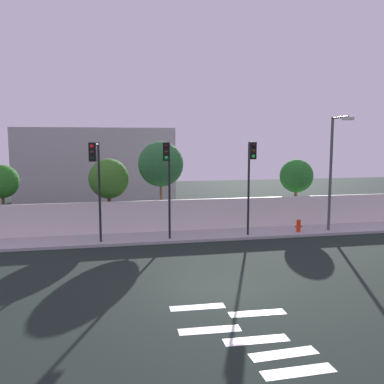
{
  "coord_description": "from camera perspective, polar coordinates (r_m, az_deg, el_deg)",
  "views": [
    {
      "loc": [
        -3.82,
        -14.45,
        5.41
      ],
      "look_at": [
        0.56,
        6.5,
        2.76
      ],
      "focal_mm": 39.74,
      "sensor_mm": 36.0,
      "label": 1
    }
  ],
  "objects": [
    {
      "name": "roadside_tree_midleft",
      "position": [
        25.23,
        -11.11,
        1.75
      ],
      "size": [
        2.34,
        2.34,
        4.32
      ],
      "color": "brown",
      "rests_on": "ground"
    },
    {
      "name": "ground_plane",
      "position": [
        15.9,
        2.89,
        -12.85
      ],
      "size": [
        80.0,
        80.0,
        0.0
      ],
      "primitive_type": "plane",
      "color": "black"
    },
    {
      "name": "roadside_tree_leftmost",
      "position": [
        25.84,
        -24.14,
        1.27
      ],
      "size": [
        1.86,
        1.86,
        4.03
      ],
      "color": "brown",
      "rests_on": "ground"
    },
    {
      "name": "low_building_distant",
      "position": [
        38.01,
        -12.72,
        3.52
      ],
      "size": [
        13.0,
        6.0,
        6.37
      ],
      "primitive_type": "cube",
      "color": "#AAAAAA",
      "rests_on": "ground"
    },
    {
      "name": "sidewalk",
      "position": [
        23.58,
        -2.19,
        -6.03
      ],
      "size": [
        36.0,
        2.4,
        0.15
      ],
      "primitive_type": "cube",
      "color": "#A7A7A7",
      "rests_on": "ground"
    },
    {
      "name": "roadside_tree_midright",
      "position": [
        25.39,
        -4.22,
        3.74
      ],
      "size": [
        2.7,
        2.7,
        5.31
      ],
      "color": "brown",
      "rests_on": "ground"
    },
    {
      "name": "traffic_light_center",
      "position": [
        21.59,
        -3.25,
        2.96
      ],
      "size": [
        0.58,
        1.6,
        5.12
      ],
      "color": "black",
      "rests_on": "sidewalk"
    },
    {
      "name": "traffic_light_right",
      "position": [
        21.37,
        -12.76,
        2.75
      ],
      "size": [
        0.51,
        1.57,
        5.12
      ],
      "color": "black",
      "rests_on": "sidewalk"
    },
    {
      "name": "fire_hydrant",
      "position": [
        25.11,
        14.11,
        -4.33
      ],
      "size": [
        0.44,
        0.26,
        0.74
      ],
      "color": "red",
      "rests_on": "sidewalk"
    },
    {
      "name": "roadside_tree_rightmost",
      "position": [
        27.98,
        13.83,
        2.08
      ],
      "size": [
        2.13,
        2.13,
        4.16
      ],
      "color": "brown",
      "rests_on": "ground"
    },
    {
      "name": "traffic_light_left",
      "position": [
        22.9,
        7.91,
        3.11
      ],
      "size": [
        0.36,
        1.2,
        5.13
      ],
      "color": "black",
      "rests_on": "sidewalk"
    },
    {
      "name": "perimeter_wall",
      "position": [
        24.63,
        -2.71,
        -3.15
      ],
      "size": [
        36.0,
        0.18,
        1.8
      ],
      "primitive_type": "cube",
      "color": "silver",
      "rests_on": "sidewalk"
    },
    {
      "name": "street_lamp_curbside",
      "position": [
        25.44,
        18.41,
        3.54
      ],
      "size": [
        0.61,
        1.85,
        6.51
      ],
      "color": "#4C4C51",
      "rests_on": "sidewalk"
    },
    {
      "name": "crosswalk_marking",
      "position": [
        12.65,
        7.41,
        -18.3
      ],
      "size": [
        3.57,
        4.73,
        0.01
      ],
      "color": "silver",
      "rests_on": "ground"
    }
  ]
}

